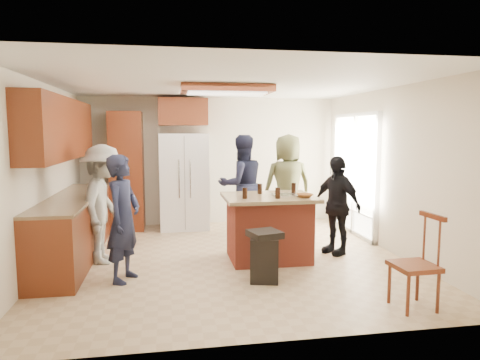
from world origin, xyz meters
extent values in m
plane|color=tan|center=(0.00, 0.00, 0.00)|extent=(5.00, 5.00, 0.00)
plane|color=white|center=(0.00, 0.00, 2.50)|extent=(5.00, 5.00, 0.00)
plane|color=beige|center=(0.00, 2.50, 1.25)|extent=(5.00, 0.00, 5.00)
plane|color=beige|center=(0.00, -2.50, 1.25)|extent=(5.00, 0.00, 5.00)
plane|color=beige|center=(-2.50, 0.00, 1.25)|extent=(0.00, 5.00, 5.00)
plane|color=beige|center=(2.50, 0.00, 1.25)|extent=(0.00, 5.00, 5.00)
cube|color=white|center=(2.48, 1.20, 1.05)|extent=(0.02, 1.60, 2.10)
cube|color=white|center=(2.46, 1.20, 1.05)|extent=(0.08, 1.72, 2.10)
cube|color=maroon|center=(0.00, 0.20, 2.44)|extent=(1.30, 0.70, 0.10)
cube|color=white|center=(0.00, 0.20, 2.38)|extent=(1.10, 0.50, 0.02)
cube|color=olive|center=(4.00, 1.20, -0.05)|extent=(3.00, 3.00, 0.10)
cube|color=#593319|center=(4.70, 1.80, 1.00)|extent=(1.40, 1.60, 2.00)
imported|color=#1B1F36|center=(-1.39, -0.67, 0.78)|extent=(0.60, 0.68, 1.56)
imported|color=black|center=(0.45, 1.48, 0.89)|extent=(0.96, 0.71, 1.78)
imported|color=#3F4226|center=(1.25, 1.34, 0.90)|extent=(0.89, 0.59, 1.79)
imported|color=black|center=(1.64, 0.03, 0.74)|extent=(0.78, 0.97, 1.48)
imported|color=gray|center=(-1.74, 0.15, 0.83)|extent=(0.61, 1.12, 1.66)
cube|color=maroon|center=(-2.20, 0.40, 0.44)|extent=(0.60, 3.00, 0.88)
cube|color=#846B4C|center=(-2.20, 0.40, 0.90)|extent=(0.64, 3.00, 0.04)
cube|color=maroon|center=(-2.33, 0.40, 1.88)|extent=(0.35, 3.00, 0.85)
cube|color=maroon|center=(-1.60, 2.20, 1.10)|extent=(0.60, 0.60, 2.20)
cube|color=maroon|center=(-0.55, 2.20, 2.20)|extent=(0.90, 0.60, 0.50)
cube|color=white|center=(-0.55, 2.12, 0.90)|extent=(0.90, 0.72, 1.80)
cube|color=gray|center=(-0.55, 1.75, 0.90)|extent=(0.01, 0.01, 1.71)
cylinder|color=silver|center=(-0.65, 1.73, 0.99)|extent=(0.02, 0.02, 0.70)
cylinder|color=silver|center=(-0.45, 1.73, 0.99)|extent=(0.02, 0.02, 0.70)
cube|color=#AC402C|center=(0.57, -0.10, 0.44)|extent=(1.10, 0.85, 0.88)
cube|color=olive|center=(0.57, -0.10, 0.91)|extent=(1.28, 1.03, 0.05)
cube|color=silver|center=(0.82, -0.15, 0.94)|extent=(0.42, 0.32, 0.02)
imported|color=brown|center=(1.02, -0.35, 0.96)|extent=(0.26, 0.26, 0.05)
cylinder|color=black|center=(0.18, -0.31, 1.01)|extent=(0.07, 0.07, 0.15)
cylinder|color=black|center=(0.48, 0.10, 1.01)|extent=(0.07, 0.07, 0.15)
cylinder|color=black|center=(1.00, 0.10, 1.01)|extent=(0.07, 0.07, 0.15)
cylinder|color=black|center=(0.63, -0.38, 1.01)|extent=(0.07, 0.07, 0.15)
cube|color=black|center=(0.31, -0.97, 0.28)|extent=(0.41, 0.41, 0.55)
cube|color=black|center=(0.31, -0.97, 0.59)|extent=(0.44, 0.44, 0.08)
cube|color=maroon|center=(1.66, -2.03, 0.45)|extent=(0.44, 0.44, 0.05)
cylinder|color=maroon|center=(1.50, -2.21, 0.22)|extent=(0.04, 0.04, 0.44)
cylinder|color=maroon|center=(1.84, -2.19, 0.22)|extent=(0.04, 0.04, 0.44)
cylinder|color=maroon|center=(1.48, -1.87, 0.22)|extent=(0.04, 0.04, 0.44)
cylinder|color=maroon|center=(1.82, -1.85, 0.22)|extent=(0.04, 0.04, 0.44)
cube|color=maroon|center=(1.85, -2.02, 0.97)|extent=(0.06, 0.40, 0.05)
cylinder|color=maroon|center=(1.85, -2.14, 0.72)|extent=(0.03, 0.03, 0.50)
cylinder|color=maroon|center=(1.84, -1.90, 0.72)|extent=(0.03, 0.03, 0.50)
camera|label=1|loc=(-0.84, -5.97, 1.85)|focal=32.00mm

